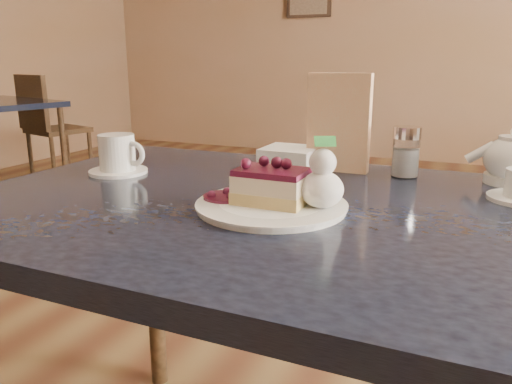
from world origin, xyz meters
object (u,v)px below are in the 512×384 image
at_px(dessert_plate, 271,206).
at_px(coffee_set, 118,156).
at_px(cheesecake_slice, 272,186).
at_px(main_table, 281,243).

xyz_separation_m(dessert_plate, coffee_set, (-0.45, 0.13, 0.04)).
relative_size(dessert_plate, coffee_set, 1.82).
height_order(cheesecake_slice, coffee_set, coffee_set).
relative_size(main_table, coffee_set, 8.69).
xyz_separation_m(main_table, dessert_plate, (-0.00, -0.05, 0.09)).
distance_m(cheesecake_slice, coffee_set, 0.46).
relative_size(dessert_plate, cheesecake_slice, 2.09).
xyz_separation_m(dessert_plate, cheesecake_slice, (0.00, -0.00, 0.04)).
bearing_deg(main_table, dessert_plate, -90.00).
height_order(main_table, dessert_plate, dessert_plate).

